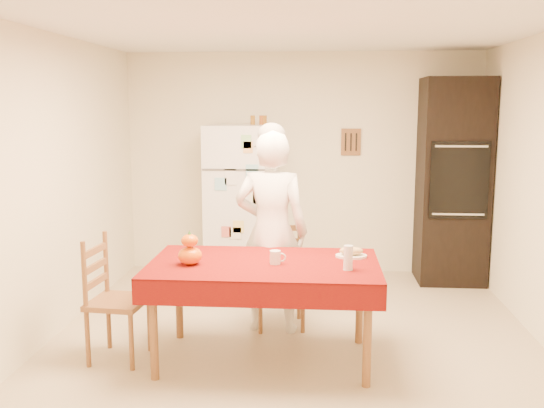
# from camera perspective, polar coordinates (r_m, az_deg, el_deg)

# --- Properties ---
(floor) EXTENTS (4.50, 4.50, 0.00)m
(floor) POSITION_cam_1_polar(r_m,az_deg,el_deg) (5.04, 2.00, -13.01)
(floor) COLOR #C9B291
(floor) RESTS_ON ground
(room_shell) EXTENTS (4.02, 4.52, 2.51)m
(room_shell) POSITION_cam_1_polar(r_m,az_deg,el_deg) (4.68, 2.12, 5.71)
(room_shell) COLOR #F1EACA
(room_shell) RESTS_ON ground
(refrigerator) EXTENTS (0.75, 0.74, 1.70)m
(refrigerator) POSITION_cam_1_polar(r_m,az_deg,el_deg) (6.68, -2.86, 0.14)
(refrigerator) COLOR white
(refrigerator) RESTS_ON floor
(oven_cabinet) EXTENTS (0.70, 0.62, 2.20)m
(oven_cabinet) POSITION_cam_1_polar(r_m,az_deg,el_deg) (6.79, 16.64, 2.05)
(oven_cabinet) COLOR black
(oven_cabinet) RESTS_ON floor
(dining_table) EXTENTS (1.70, 1.00, 0.76)m
(dining_table) POSITION_cam_1_polar(r_m,az_deg,el_deg) (4.53, -0.76, -6.37)
(dining_table) COLOR brown
(dining_table) RESTS_ON floor
(chair_far) EXTENTS (0.47, 0.45, 0.95)m
(chair_far) POSITION_cam_1_polar(r_m,az_deg,el_deg) (5.32, 0.76, -6.02)
(chair_far) COLOR brown
(chair_far) RESTS_ON floor
(chair_left) EXTENTS (0.44, 0.46, 0.95)m
(chair_left) POSITION_cam_1_polar(r_m,az_deg,el_deg) (4.77, -15.01, -8.19)
(chair_left) COLOR brown
(chair_left) RESTS_ON floor
(seated_woman) EXTENTS (0.66, 0.47, 1.71)m
(seated_woman) POSITION_cam_1_polar(r_m,az_deg,el_deg) (5.10, -0.05, -2.66)
(seated_woman) COLOR white
(seated_woman) RESTS_ON floor
(coffee_mug) EXTENTS (0.08, 0.08, 0.10)m
(coffee_mug) POSITION_cam_1_polar(r_m,az_deg,el_deg) (4.45, 0.30, -5.04)
(coffee_mug) COLOR white
(coffee_mug) RESTS_ON dining_table
(pumpkin_lower) EXTENTS (0.18, 0.18, 0.13)m
(pumpkin_lower) POSITION_cam_1_polar(r_m,az_deg,el_deg) (4.48, -7.72, -4.83)
(pumpkin_lower) COLOR red
(pumpkin_lower) RESTS_ON dining_table
(pumpkin_upper) EXTENTS (0.12, 0.12, 0.09)m
(pumpkin_upper) POSITION_cam_1_polar(r_m,az_deg,el_deg) (4.45, -7.76, -3.43)
(pumpkin_upper) COLOR #D55305
(pumpkin_upper) RESTS_ON pumpkin_lower
(wine_glass) EXTENTS (0.07, 0.07, 0.18)m
(wine_glass) POSITION_cam_1_polar(r_m,az_deg,el_deg) (4.32, 7.19, -5.04)
(wine_glass) COLOR white
(wine_glass) RESTS_ON dining_table
(bread_plate) EXTENTS (0.24, 0.24, 0.02)m
(bread_plate) POSITION_cam_1_polar(r_m,az_deg,el_deg) (4.70, 7.47, -4.87)
(bread_plate) COLOR white
(bread_plate) RESTS_ON dining_table
(bread_loaf) EXTENTS (0.18, 0.10, 0.06)m
(bread_loaf) POSITION_cam_1_polar(r_m,az_deg,el_deg) (4.69, 7.48, -4.40)
(bread_loaf) COLOR #A58151
(bread_loaf) RESTS_ON bread_plate
(spice_jar_left) EXTENTS (0.05, 0.05, 0.10)m
(spice_jar_left) POSITION_cam_1_polar(r_m,az_deg,el_deg) (6.63, -1.83, 7.90)
(spice_jar_left) COLOR #93611A
(spice_jar_left) RESTS_ON refrigerator
(spice_jar_mid) EXTENTS (0.05, 0.05, 0.10)m
(spice_jar_mid) POSITION_cam_1_polar(r_m,az_deg,el_deg) (6.62, -0.99, 7.90)
(spice_jar_mid) COLOR #974C1B
(spice_jar_mid) RESTS_ON refrigerator
(spice_jar_right) EXTENTS (0.05, 0.05, 0.10)m
(spice_jar_right) POSITION_cam_1_polar(r_m,az_deg,el_deg) (6.62, -0.71, 7.90)
(spice_jar_right) COLOR #915C1A
(spice_jar_right) RESTS_ON refrigerator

